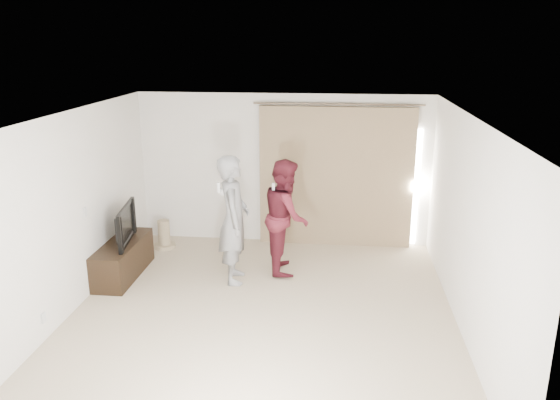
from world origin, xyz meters
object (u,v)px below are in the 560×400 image
(tv, at_px, (120,224))
(person_man, at_px, (234,220))
(tv_console, at_px, (123,259))
(person_woman, at_px, (286,216))

(tv, xyz_separation_m, person_man, (1.72, 0.03, 0.13))
(tv_console, xyz_separation_m, tv, (0.00, 0.00, 0.55))
(person_man, bearing_deg, person_woman, 32.81)
(tv, distance_m, person_man, 1.72)
(person_man, bearing_deg, tv, -178.93)
(tv, xyz_separation_m, person_woman, (2.43, 0.50, 0.06))
(tv_console, height_order, person_man, person_man)
(tv, height_order, person_man, person_man)
(tv, height_order, person_woman, person_woman)
(tv_console, height_order, tv, tv)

